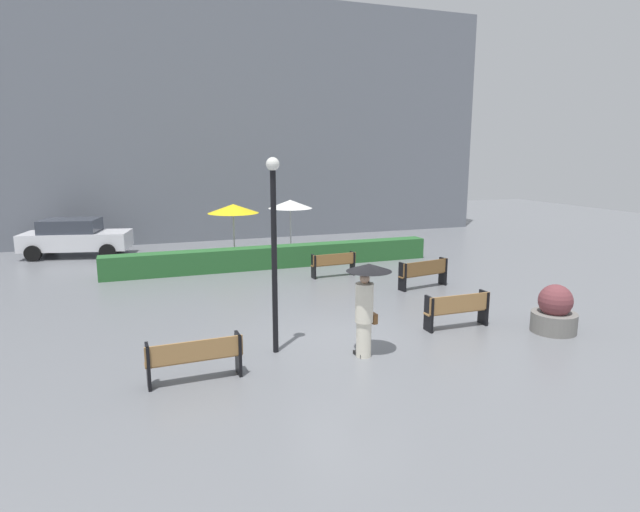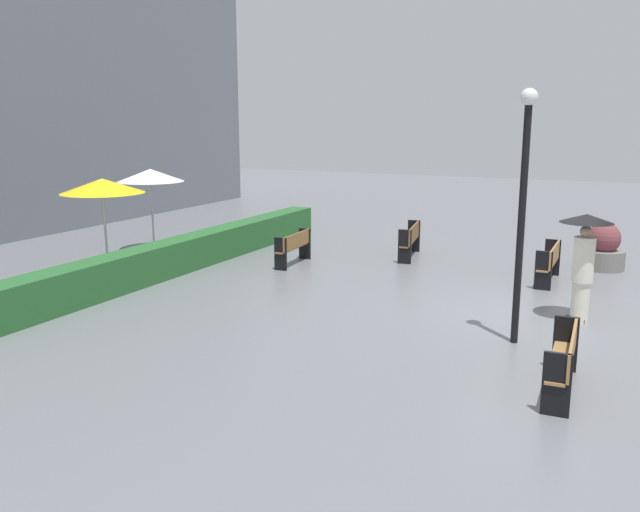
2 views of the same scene
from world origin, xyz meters
name	(u,v)px [view 2 (image 2 of 2)]	position (x,y,z in m)	size (l,w,h in m)	color
ground_plane	(530,316)	(0.00, 0.00, 0.00)	(60.00, 60.00, 0.00)	slate
bench_near_right	(550,261)	(2.95, 0.03, 0.51)	(1.70, 0.36, 0.87)	#9E7242
bench_back_row	(294,246)	(2.09, 6.20, 0.50)	(1.62, 0.41, 0.83)	olive
bench_far_right	(411,238)	(4.23, 3.77, 0.53)	(1.81, 0.63, 0.90)	brown
bench_near_left	(565,357)	(-3.51, -0.94, 0.50)	(1.81, 0.42, 0.84)	#9E7242
pedestrian_with_umbrella	(584,253)	(0.05, -0.86, 1.29)	(0.95, 0.95, 2.01)	silver
planter_pot	(603,249)	(4.99, -0.99, 0.50)	(1.06, 1.06, 1.17)	slate
lamp_post	(523,192)	(-1.68, 0.02, 2.54)	(0.28, 0.28, 4.17)	black
patio_umbrella_yellow	(102,186)	(-0.68, 9.92, 2.12)	(1.98, 1.98, 2.30)	silver
patio_umbrella_white	(150,175)	(1.84, 10.56, 2.15)	(1.84, 1.84, 2.33)	silver
hedge_strip	(189,252)	(0.57, 8.40, 0.41)	(12.39, 0.70, 0.81)	#28602D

